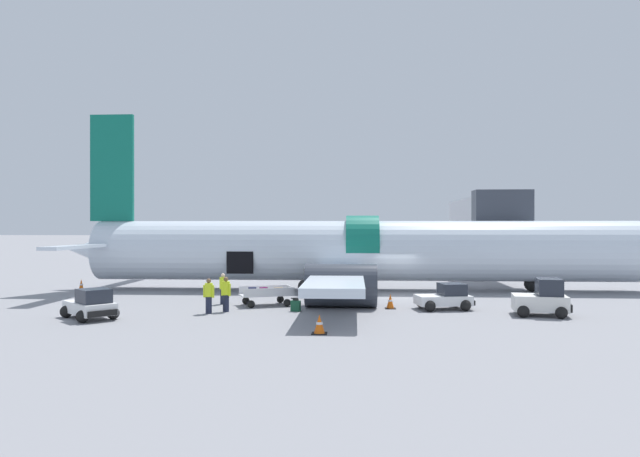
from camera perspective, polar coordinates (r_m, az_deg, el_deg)
ground_plane at (r=34.57m, az=7.80°, el=-6.77°), size 500.00×500.00×0.00m
jet_bridge_stub at (r=46.43m, az=16.17°, el=1.05°), size 3.88×13.73×6.72m
airplane at (r=37.55m, az=3.52°, el=-2.33°), size 39.32×30.11×11.74m
baggage_tug_lead at (r=28.89m, az=21.34°, el=-6.67°), size 2.73×2.38×1.75m
baggage_tug_mid at (r=29.67m, az=12.44°, el=-6.81°), size 2.98×2.26×1.31m
baggage_tug_rear at (r=28.01m, az=-21.95°, el=-7.16°), size 3.10×3.03×1.39m
baggage_cart_loading at (r=30.53m, az=-5.27°, el=-6.71°), size 3.66×2.47×1.02m
ground_crew_loader_a at (r=31.36m, az=-9.68°, el=-5.87°), size 0.46×0.58×1.66m
ground_crew_loader_b at (r=28.52m, az=-9.39°, el=-6.42°), size 0.58×0.53×1.72m
ground_crew_driver at (r=28.08m, az=-11.07°, el=-6.55°), size 0.59×0.45×1.69m
suitcase_on_tarmac_upright at (r=28.34m, az=-2.45°, el=-7.74°), size 0.51×0.33×0.65m
safety_cone_engine_left at (r=22.50m, az=-0.06°, el=-9.60°), size 0.61×0.61×0.76m
safety_cone_wingtip at (r=29.48m, az=7.04°, el=-7.27°), size 0.54×0.54×0.75m
safety_cone_tail at (r=40.08m, az=-22.77°, el=-5.28°), size 0.47×0.47×0.80m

